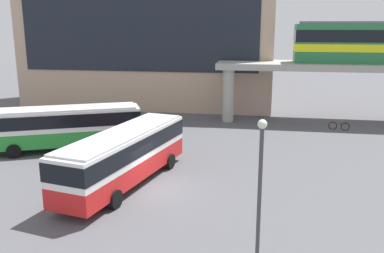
% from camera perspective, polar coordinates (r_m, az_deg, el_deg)
% --- Properties ---
extents(ground_plane, '(120.00, 120.00, 0.00)m').
position_cam_1_polar(ground_plane, '(33.74, -0.73, -2.12)').
color(ground_plane, '#515156').
extents(station_building, '(28.08, 11.02, 16.19)m').
position_cam_1_polar(station_building, '(50.17, -5.63, 12.37)').
color(station_building, tan).
rests_on(station_building, ground_plane).
extents(bus_main, '(4.89, 11.33, 3.22)m').
position_cam_1_polar(bus_main, '(24.67, -9.13, -3.45)').
color(bus_main, red).
rests_on(bus_main, ground_plane).
extents(bus_secondary, '(11.11, 6.83, 3.22)m').
position_cam_1_polar(bus_secondary, '(32.64, -16.90, 0.34)').
color(bus_secondary, '#268C33').
rests_on(bus_secondary, ground_plane).
extents(bicycle_red, '(1.77, 0.41, 1.04)m').
position_cam_1_polar(bicycle_red, '(39.74, 19.32, 0.06)').
color(bicycle_red, black).
rests_on(bicycle_red, ground_plane).
extents(lamp_post, '(0.36, 0.36, 5.81)m').
position_cam_1_polar(lamp_post, '(16.25, 9.24, -7.14)').
color(lamp_post, '#3F3F44').
rests_on(lamp_post, ground_plane).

